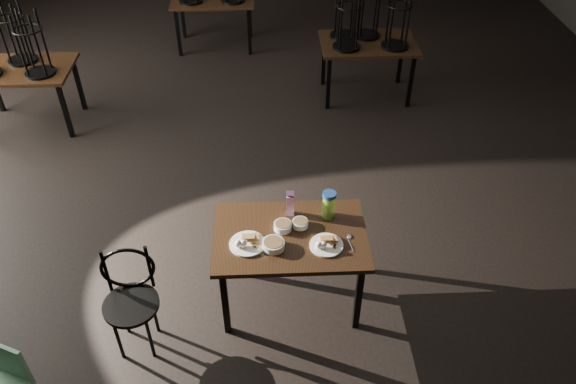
{
  "coord_description": "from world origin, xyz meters",
  "views": [
    {
      "loc": [
        0.02,
        -4.87,
        3.79
      ],
      "look_at": [
        0.18,
        -1.33,
        0.85
      ],
      "focal_mm": 35.0,
      "sensor_mm": 36.0,
      "label": 1
    }
  ],
  "objects_px": {
    "main_table": "(290,242)",
    "water_bottle": "(329,204)",
    "school_chair": "(2,382)",
    "juice_carton": "(290,203)",
    "bentwood_chair": "(130,293)"
  },
  "relations": [
    {
      "from": "water_bottle",
      "to": "school_chair",
      "type": "bearing_deg",
      "value": -152.31
    },
    {
      "from": "main_table",
      "to": "juice_carton",
      "type": "height_order",
      "value": "juice_carton"
    },
    {
      "from": "main_table",
      "to": "water_bottle",
      "type": "distance_m",
      "value": 0.43
    },
    {
      "from": "juice_carton",
      "to": "water_bottle",
      "type": "height_order",
      "value": "juice_carton"
    },
    {
      "from": "main_table",
      "to": "juice_carton",
      "type": "distance_m",
      "value": 0.31
    },
    {
      "from": "juice_carton",
      "to": "bentwood_chair",
      "type": "distance_m",
      "value": 1.4
    },
    {
      "from": "water_bottle",
      "to": "juice_carton",
      "type": "bearing_deg",
      "value": 172.99
    },
    {
      "from": "water_bottle",
      "to": "school_chair",
      "type": "distance_m",
      "value": 2.62
    },
    {
      "from": "juice_carton",
      "to": "bentwood_chair",
      "type": "bearing_deg",
      "value": -154.41
    },
    {
      "from": "juice_carton",
      "to": "school_chair",
      "type": "relative_size",
      "value": 0.34
    },
    {
      "from": "main_table",
      "to": "school_chair",
      "type": "relative_size",
      "value": 1.66
    },
    {
      "from": "juice_carton",
      "to": "school_chair",
      "type": "distance_m",
      "value": 2.37
    },
    {
      "from": "school_chair",
      "to": "juice_carton",
      "type": "bearing_deg",
      "value": 56.08
    },
    {
      "from": "main_table",
      "to": "juice_carton",
      "type": "relative_size",
      "value": 4.93
    },
    {
      "from": "bentwood_chair",
      "to": "school_chair",
      "type": "height_order",
      "value": "bentwood_chair"
    }
  ]
}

